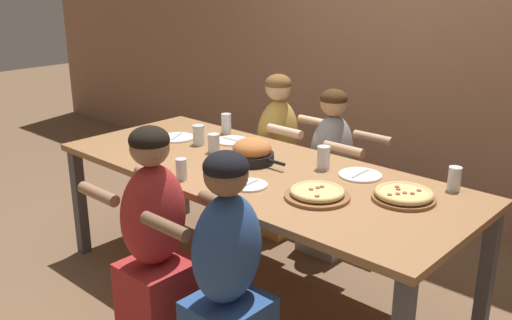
{
  "coord_description": "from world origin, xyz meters",
  "views": [
    {
      "loc": [
        2.1,
        -2.3,
        1.88
      ],
      "look_at": [
        0.0,
        0.0,
        0.84
      ],
      "focal_mm": 40.0,
      "sensor_mm": 36.0,
      "label": 1
    }
  ],
  "objects_px": {
    "drinking_glass_f": "(226,125)",
    "diner_far_midleft": "(278,162)",
    "pizza_board_main": "(404,195)",
    "drinking_glass_d": "(153,151)",
    "empty_plate_a": "(360,175)",
    "empty_plate_c": "(249,185)",
    "diner_near_center": "(155,249)",
    "diner_near_midright": "(227,287)",
    "empty_plate_b": "(232,141)",
    "drinking_glass_b": "(323,159)",
    "drinking_glass_c": "(214,145)",
    "empty_plate_d": "(177,138)",
    "diner_far_center": "(331,180)",
    "pizza_board_second": "(317,193)",
    "drinking_glass_a": "(199,136)",
    "drinking_glass_e": "(181,170)",
    "skillet_bowl": "(252,152)",
    "drinking_glass_g": "(454,179)"
  },
  "relations": [
    {
      "from": "drinking_glass_f",
      "to": "diner_far_midleft",
      "type": "distance_m",
      "value": 0.49
    },
    {
      "from": "pizza_board_main",
      "to": "drinking_glass_d",
      "type": "relative_size",
      "value": 2.29
    },
    {
      "from": "empty_plate_a",
      "to": "empty_plate_c",
      "type": "relative_size",
      "value": 1.23
    },
    {
      "from": "pizza_board_main",
      "to": "diner_near_center",
      "type": "distance_m",
      "value": 1.27
    },
    {
      "from": "drinking_glass_d",
      "to": "drinking_glass_f",
      "type": "relative_size",
      "value": 0.98
    },
    {
      "from": "pizza_board_main",
      "to": "diner_near_midright",
      "type": "xyz_separation_m",
      "value": [
        -0.37,
        -0.88,
        -0.28
      ]
    },
    {
      "from": "empty_plate_c",
      "to": "empty_plate_b",
      "type": "bearing_deg",
      "value": 141.1
    },
    {
      "from": "pizza_board_main",
      "to": "drinking_glass_b",
      "type": "height_order",
      "value": "drinking_glass_b"
    },
    {
      "from": "drinking_glass_c",
      "to": "drinking_glass_d",
      "type": "bearing_deg",
      "value": -108.55
    },
    {
      "from": "empty_plate_b",
      "to": "diner_far_midleft",
      "type": "bearing_deg",
      "value": 86.67
    },
    {
      "from": "empty_plate_b",
      "to": "diner_near_center",
      "type": "distance_m",
      "value": 1.15
    },
    {
      "from": "empty_plate_b",
      "to": "empty_plate_d",
      "type": "height_order",
      "value": "same"
    },
    {
      "from": "diner_near_midright",
      "to": "diner_far_midleft",
      "type": "distance_m",
      "value": 1.75
    },
    {
      "from": "drinking_glass_b",
      "to": "diner_far_center",
      "type": "bearing_deg",
      "value": 119.57
    },
    {
      "from": "pizza_board_main",
      "to": "pizza_board_second",
      "type": "xyz_separation_m",
      "value": [
        -0.33,
        -0.27,
        -0.0
      ]
    },
    {
      "from": "drinking_glass_a",
      "to": "diner_near_center",
      "type": "distance_m",
      "value": 1.06
    },
    {
      "from": "pizza_board_second",
      "to": "drinking_glass_c",
      "type": "height_order",
      "value": "drinking_glass_c"
    },
    {
      "from": "diner_far_center",
      "to": "diner_near_center",
      "type": "bearing_deg",
      "value": -1.33
    },
    {
      "from": "pizza_board_second",
      "to": "empty_plate_c",
      "type": "xyz_separation_m",
      "value": [
        -0.36,
        -0.11,
        -0.02
      ]
    },
    {
      "from": "pizza_board_main",
      "to": "diner_far_midleft",
      "type": "distance_m",
      "value": 1.48
    },
    {
      "from": "empty_plate_b",
      "to": "drinking_glass_e",
      "type": "height_order",
      "value": "drinking_glass_e"
    },
    {
      "from": "pizza_board_main",
      "to": "drinking_glass_b",
      "type": "relative_size",
      "value": 2.33
    },
    {
      "from": "drinking_glass_a",
      "to": "drinking_glass_f",
      "type": "height_order",
      "value": "drinking_glass_f"
    },
    {
      "from": "empty_plate_d",
      "to": "pizza_board_second",
      "type": "bearing_deg",
      "value": -9.16
    },
    {
      "from": "empty_plate_d",
      "to": "drinking_glass_b",
      "type": "relative_size",
      "value": 1.75
    },
    {
      "from": "empty_plate_a",
      "to": "diner_far_midleft",
      "type": "relative_size",
      "value": 0.2
    },
    {
      "from": "diner_near_center",
      "to": "diner_far_midleft",
      "type": "relative_size",
      "value": 1.0
    },
    {
      "from": "drinking_glass_b",
      "to": "drinking_glass_c",
      "type": "relative_size",
      "value": 1.14
    },
    {
      "from": "empty_plate_b",
      "to": "diner_near_center",
      "type": "relative_size",
      "value": 0.19
    },
    {
      "from": "skillet_bowl",
      "to": "diner_far_center",
      "type": "xyz_separation_m",
      "value": [
        0.11,
        0.68,
        -0.34
      ]
    },
    {
      "from": "empty_plate_a",
      "to": "drinking_glass_f",
      "type": "distance_m",
      "value": 1.18
    },
    {
      "from": "empty_plate_a",
      "to": "diner_far_center",
      "type": "xyz_separation_m",
      "value": [
        -0.5,
        0.44,
        -0.28
      ]
    },
    {
      "from": "empty_plate_a",
      "to": "drinking_glass_e",
      "type": "bearing_deg",
      "value": -134.55
    },
    {
      "from": "drinking_glass_d",
      "to": "diner_far_center",
      "type": "relative_size",
      "value": 0.12
    },
    {
      "from": "drinking_glass_f",
      "to": "diner_far_midleft",
      "type": "height_order",
      "value": "diner_far_midleft"
    },
    {
      "from": "empty_plate_d",
      "to": "diner_far_midleft",
      "type": "relative_size",
      "value": 0.2
    },
    {
      "from": "skillet_bowl",
      "to": "drinking_glass_c",
      "type": "distance_m",
      "value": 0.31
    },
    {
      "from": "drinking_glass_a",
      "to": "diner_far_midleft",
      "type": "xyz_separation_m",
      "value": [
        0.14,
        0.64,
        -0.31
      ]
    },
    {
      "from": "skillet_bowl",
      "to": "empty_plate_a",
      "type": "distance_m",
      "value": 0.65
    },
    {
      "from": "drinking_glass_c",
      "to": "diner_near_midright",
      "type": "relative_size",
      "value": 0.1
    },
    {
      "from": "diner_near_midright",
      "to": "drinking_glass_d",
      "type": "bearing_deg",
      "value": 68.35
    },
    {
      "from": "drinking_glass_c",
      "to": "diner_near_center",
      "type": "bearing_deg",
      "value": -63.81
    },
    {
      "from": "drinking_glass_b",
      "to": "drinking_glass_f",
      "type": "xyz_separation_m",
      "value": [
        -0.95,
        0.15,
        0.0
      ]
    },
    {
      "from": "empty_plate_a",
      "to": "pizza_board_main",
      "type": "bearing_deg",
      "value": -23.39
    },
    {
      "from": "empty_plate_c",
      "to": "empty_plate_d",
      "type": "xyz_separation_m",
      "value": [
        -0.98,
        0.33,
        -0.0
      ]
    },
    {
      "from": "empty_plate_b",
      "to": "empty_plate_d",
      "type": "xyz_separation_m",
      "value": [
        -0.33,
        -0.2,
        -0.0
      ]
    },
    {
      "from": "drinking_glass_f",
      "to": "diner_near_center",
      "type": "distance_m",
      "value": 1.34
    },
    {
      "from": "drinking_glass_g",
      "to": "diner_near_midright",
      "type": "xyz_separation_m",
      "value": [
        -0.49,
        -1.17,
        -0.32
      ]
    },
    {
      "from": "drinking_glass_c",
      "to": "diner_far_midleft",
      "type": "xyz_separation_m",
      "value": [
        -0.06,
        0.69,
        -0.3
      ]
    },
    {
      "from": "empty_plate_a",
      "to": "drinking_glass_e",
      "type": "height_order",
      "value": "drinking_glass_e"
    }
  ]
}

